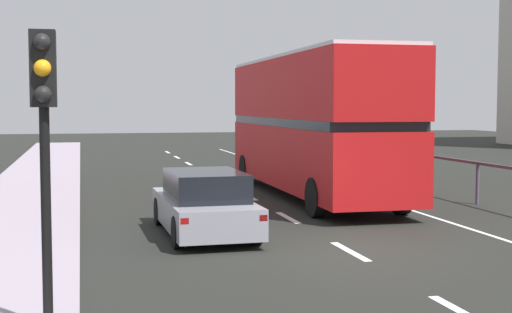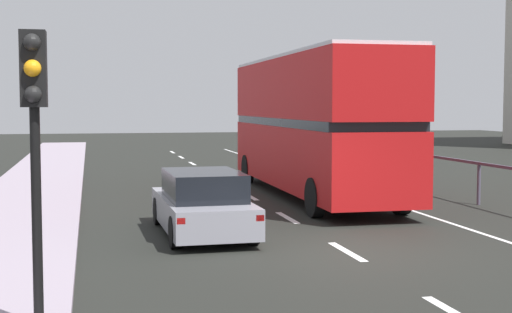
% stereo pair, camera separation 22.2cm
% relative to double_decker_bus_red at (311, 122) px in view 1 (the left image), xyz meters
% --- Properties ---
extents(ground_plane, '(75.09, 120.00, 0.10)m').
position_rel_double_decker_bus_red_xyz_m(ground_plane, '(-1.87, -8.05, -2.34)').
color(ground_plane, black).
extents(lane_paint_markings, '(3.69, 46.00, 0.01)m').
position_rel_double_decker_bus_red_xyz_m(lane_paint_markings, '(0.36, 0.72, -2.29)').
color(lane_paint_markings, silver).
rests_on(lane_paint_markings, ground).
extents(bridge_side_railing, '(0.10, 42.00, 1.21)m').
position_rel_double_decker_bus_red_xyz_m(bridge_side_railing, '(4.00, 0.95, -1.32)').
color(bridge_side_railing, '#4D475A').
rests_on(bridge_side_railing, ground).
extents(double_decker_bus_red, '(2.67, 11.37, 4.28)m').
position_rel_double_decker_bus_red_xyz_m(double_decker_bus_red, '(0.00, 0.00, 0.00)').
color(double_decker_bus_red, '#B21314').
rests_on(double_decker_bus_red, ground).
extents(hatchback_car_near, '(1.82, 4.36, 1.39)m').
position_rel_double_decker_bus_red_xyz_m(hatchback_car_near, '(-4.29, -5.79, -1.63)').
color(hatchback_car_near, gray).
rests_on(hatchback_car_near, ground).
extents(traffic_signal_pole, '(0.30, 0.42, 3.54)m').
position_rel_double_decker_bus_red_xyz_m(traffic_signal_pole, '(-7.27, -12.30, 0.50)').
color(traffic_signal_pole, black).
rests_on(traffic_signal_pole, near_sidewalk_kerb).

